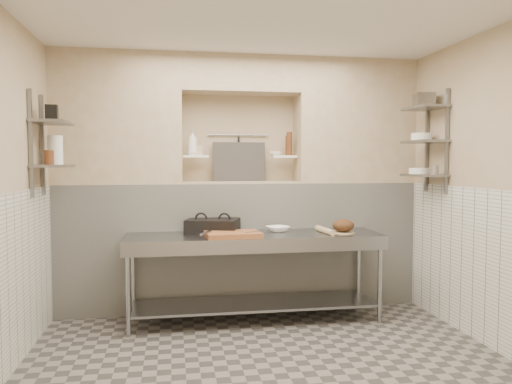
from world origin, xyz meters
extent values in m
cube|color=slate|center=(0.00, 0.00, -0.05)|extent=(4.00, 3.90, 0.10)
cube|color=silver|center=(0.00, 0.00, 2.85)|extent=(4.00, 3.90, 0.10)
cube|color=#B4A78A|center=(2.05, 0.00, 1.40)|extent=(0.10, 3.90, 2.80)
cube|color=#B4A78A|center=(0.00, 2.00, 1.40)|extent=(4.00, 0.10, 2.80)
cube|color=#B4A78A|center=(0.00, -2.00, 1.40)|extent=(4.00, 0.10, 2.80)
cube|color=silver|center=(0.00, 1.75, 0.70)|extent=(4.00, 0.40, 1.40)
cube|color=#B4A78A|center=(0.00, 1.75, 1.41)|extent=(1.30, 0.40, 0.02)
cube|color=#B4A78A|center=(-1.33, 1.75, 2.10)|extent=(1.35, 0.40, 1.40)
cube|color=#B4A78A|center=(1.33, 1.75, 2.10)|extent=(1.35, 0.40, 1.40)
cube|color=#B4A78A|center=(0.00, 1.75, 2.60)|extent=(1.30, 0.40, 0.40)
cube|color=silver|center=(-1.99, 0.00, 0.70)|extent=(0.02, 3.90, 1.40)
cube|color=silver|center=(1.99, 0.00, 0.70)|extent=(0.02, 3.90, 1.40)
cube|color=white|center=(-0.50, 1.75, 1.70)|extent=(0.28, 0.16, 0.02)
cube|color=white|center=(0.50, 1.75, 1.70)|extent=(0.28, 0.16, 0.02)
cylinder|color=gray|center=(0.00, 1.92, 1.95)|extent=(0.70, 0.02, 0.02)
cylinder|color=black|center=(0.00, 1.90, 1.78)|extent=(0.02, 0.02, 0.30)
cube|color=#383330|center=(0.00, 1.85, 1.64)|extent=(0.60, 0.08, 0.45)
cube|color=slate|center=(-1.98, 1.25, 1.80)|extent=(0.03, 0.03, 0.95)
cube|color=slate|center=(-1.98, 0.85, 1.80)|extent=(0.03, 0.03, 0.95)
cube|color=slate|center=(-1.84, 1.05, 1.60)|extent=(0.30, 0.50, 0.02)
cube|color=slate|center=(-1.84, 1.05, 2.00)|extent=(0.30, 0.50, 0.03)
cube|color=slate|center=(1.98, 1.25, 1.85)|extent=(0.03, 0.03, 1.05)
cube|color=slate|center=(1.98, 0.85, 1.85)|extent=(0.03, 0.03, 1.05)
cube|color=slate|center=(1.84, 1.05, 1.50)|extent=(0.30, 0.50, 0.02)
cube|color=slate|center=(1.84, 1.05, 1.85)|extent=(0.30, 0.50, 0.02)
cube|color=slate|center=(1.84, 1.05, 2.20)|extent=(0.30, 0.50, 0.03)
cube|color=gray|center=(0.07, 1.20, 0.88)|extent=(2.60, 0.70, 0.04)
cube|color=gray|center=(0.07, 1.20, 0.18)|extent=(2.45, 0.60, 0.03)
cube|color=gray|center=(0.07, 0.87, 0.82)|extent=(2.60, 0.02, 0.12)
cylinder|color=gray|center=(-1.17, 0.91, 0.43)|extent=(0.04, 0.04, 0.86)
cylinder|color=gray|center=(-1.17, 1.49, 0.43)|extent=(0.04, 0.04, 0.86)
cylinder|color=gray|center=(1.31, 0.91, 0.43)|extent=(0.04, 0.04, 0.86)
cylinder|color=gray|center=(1.31, 1.49, 0.43)|extent=(0.04, 0.04, 0.86)
cube|color=black|center=(-0.34, 1.39, 0.95)|extent=(0.61, 0.52, 0.10)
cube|color=black|center=(-0.34, 1.39, 1.02)|extent=(0.61, 0.52, 0.05)
cube|color=brown|center=(-0.17, 1.06, 0.92)|extent=(0.56, 0.41, 0.05)
cube|color=gray|center=(0.06, 1.04, 0.95)|extent=(0.25, 0.15, 0.01)
cylinder|color=gray|center=(-0.44, 0.97, 0.96)|extent=(0.13, 0.28, 0.03)
imported|color=white|center=(0.34, 1.35, 0.93)|extent=(0.30, 0.30, 0.06)
cylinder|color=tan|center=(0.80, 1.15, 0.93)|extent=(0.10, 0.40, 0.06)
cylinder|color=tan|center=(0.99, 1.12, 0.91)|extent=(0.23, 0.23, 0.01)
ellipsoid|color=#4C2D19|center=(0.99, 1.12, 0.98)|extent=(0.22, 0.22, 0.13)
imported|color=white|center=(-0.53, 1.73, 1.85)|extent=(0.13, 0.13, 0.28)
cube|color=#B4A78A|center=(-0.46, 1.74, 1.77)|extent=(0.07, 0.07, 0.11)
imported|color=white|center=(0.40, 1.74, 1.73)|extent=(0.18, 0.18, 0.04)
cylinder|color=#522A16|center=(0.55, 1.76, 1.82)|extent=(0.06, 0.06, 0.22)
cylinder|color=#522A16|center=(0.56, 1.74, 1.85)|extent=(0.07, 0.07, 0.27)
cylinder|color=white|center=(0.56, 1.75, 1.77)|extent=(0.06, 0.06, 0.11)
cylinder|color=white|center=(-1.84, 1.16, 1.75)|extent=(0.14, 0.14, 0.27)
cylinder|color=#522A16|center=(-1.84, 0.90, 1.68)|extent=(0.09, 0.09, 0.13)
cube|color=black|center=(-1.84, 1.05, 2.09)|extent=(0.11, 0.11, 0.15)
cylinder|color=white|center=(1.84, 1.16, 1.54)|extent=(0.21, 0.21, 0.06)
cylinder|color=gray|center=(1.84, 0.85, 1.56)|extent=(0.09, 0.09, 0.09)
cylinder|color=white|center=(1.84, 1.12, 1.90)|extent=(0.21, 0.21, 0.08)
cube|color=gray|center=(1.84, 1.08, 2.28)|extent=(0.22, 0.25, 0.14)
camera|label=1|loc=(-0.76, -3.80, 1.63)|focal=35.00mm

